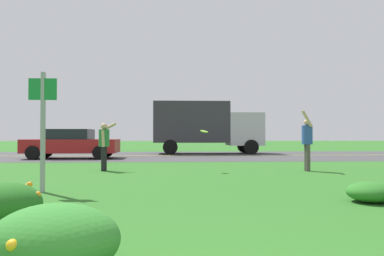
{
  "coord_description": "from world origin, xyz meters",
  "views": [
    {
      "loc": [
        0.03,
        -1.15,
        1.16
      ],
      "look_at": [
        0.63,
        10.83,
        1.39
      ],
      "focal_mm": 33.86,
      "sensor_mm": 36.0,
      "label": 1
    }
  ],
  "objects_px": {
    "car_red_center_left": "(71,144)",
    "box_truck_silver": "(205,125)",
    "person_thrower_green_shirt": "(104,142)",
    "frisbee_lime": "(204,131)",
    "person_catcher_blue_shirt": "(307,140)",
    "sign_post_near_path": "(43,119)"
  },
  "relations": [
    {
      "from": "car_red_center_left",
      "to": "box_truck_silver",
      "type": "relative_size",
      "value": 0.67
    },
    {
      "from": "car_red_center_left",
      "to": "box_truck_silver",
      "type": "height_order",
      "value": "box_truck_silver"
    },
    {
      "from": "person_thrower_green_shirt",
      "to": "person_catcher_blue_shirt",
      "type": "xyz_separation_m",
      "value": [
        6.55,
        -0.38,
        0.09
      ]
    },
    {
      "from": "person_thrower_green_shirt",
      "to": "box_truck_silver",
      "type": "bearing_deg",
      "value": 68.41
    },
    {
      "from": "frisbee_lime",
      "to": "box_truck_silver",
      "type": "height_order",
      "value": "box_truck_silver"
    },
    {
      "from": "sign_post_near_path",
      "to": "car_red_center_left",
      "type": "distance_m",
      "value": 10.99
    },
    {
      "from": "person_catcher_blue_shirt",
      "to": "car_red_center_left",
      "type": "bearing_deg",
      "value": 144.33
    },
    {
      "from": "person_thrower_green_shirt",
      "to": "box_truck_silver",
      "type": "distance_m",
      "value": 11.53
    },
    {
      "from": "sign_post_near_path",
      "to": "car_red_center_left",
      "type": "bearing_deg",
      "value": 102.72
    },
    {
      "from": "person_thrower_green_shirt",
      "to": "car_red_center_left",
      "type": "bearing_deg",
      "value": 113.98
    },
    {
      "from": "person_thrower_green_shirt",
      "to": "person_catcher_blue_shirt",
      "type": "bearing_deg",
      "value": -3.35
    },
    {
      "from": "car_red_center_left",
      "to": "box_truck_silver",
      "type": "bearing_deg",
      "value": 31.68
    },
    {
      "from": "person_thrower_green_shirt",
      "to": "car_red_center_left",
      "type": "height_order",
      "value": "person_thrower_green_shirt"
    },
    {
      "from": "person_thrower_green_shirt",
      "to": "sign_post_near_path",
      "type": "bearing_deg",
      "value": -95.3
    },
    {
      "from": "person_thrower_green_shirt",
      "to": "frisbee_lime",
      "type": "distance_m",
      "value": 3.26
    },
    {
      "from": "frisbee_lime",
      "to": "box_truck_silver",
      "type": "relative_size",
      "value": 0.04
    },
    {
      "from": "sign_post_near_path",
      "to": "frisbee_lime",
      "type": "distance_m",
      "value": 5.39
    },
    {
      "from": "sign_post_near_path",
      "to": "person_thrower_green_shirt",
      "type": "bearing_deg",
      "value": 84.7
    },
    {
      "from": "sign_post_near_path",
      "to": "person_catcher_blue_shirt",
      "type": "xyz_separation_m",
      "value": [
        6.95,
        3.98,
        -0.47
      ]
    },
    {
      "from": "person_thrower_green_shirt",
      "to": "frisbee_lime",
      "type": "relative_size",
      "value": 6.09
    },
    {
      "from": "box_truck_silver",
      "to": "person_catcher_blue_shirt",
      "type": "bearing_deg",
      "value": -78.18
    },
    {
      "from": "car_red_center_left",
      "to": "person_thrower_green_shirt",
      "type": "bearing_deg",
      "value": -66.02
    }
  ]
}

